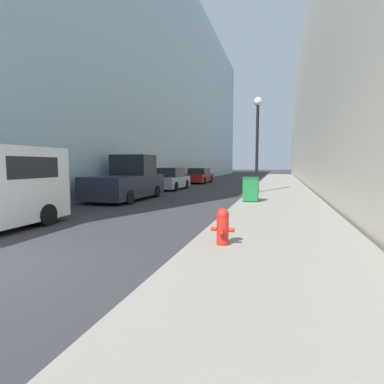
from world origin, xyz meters
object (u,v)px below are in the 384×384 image
Objects in this scene: pickup_truck at (127,181)px; parked_sedan_far at (199,176)px; parked_sedan_near at (170,180)px; lamppost at (257,134)px; fire_hydrant at (223,226)px; trash_bin at (251,189)px.

parked_sedan_far is (0.05, 13.98, -0.26)m from pickup_truck.
pickup_truck reaches higher than parked_sedan_far.
parked_sedan_near is 7.69m from parked_sedan_far.
lamppost is 11.91m from parked_sedan_far.
fire_hydrant is 0.19× the size of parked_sedan_near.
lamppost reaches higher than pickup_truck.
trash_bin is 0.20× the size of lamppost.
parked_sedan_far is at bearing 121.91° from lamppost.
parked_sedan_near is (-6.38, 14.01, 0.17)m from fire_hydrant.
trash_bin is 0.27× the size of parked_sedan_near.
trash_bin is (-0.12, 7.48, 0.16)m from fire_hydrant.
trash_bin is at bearing -2.24° from pickup_truck.
parked_sedan_near reaches higher than parked_sedan_far.
trash_bin is 15.51m from parked_sedan_far.
parked_sedan_near is at bearing 161.12° from lamppost.
lamppost is 1.09× the size of pickup_truck.
fire_hydrant is at bearing -89.02° from lamppost.
trash_bin reaches higher than fire_hydrant.
pickup_truck is at bearing -89.82° from parked_sedan_near.
lamppost reaches higher than parked_sedan_near.
trash_bin is at bearing -46.23° from parked_sedan_near.
trash_bin is 5.26m from lamppost.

